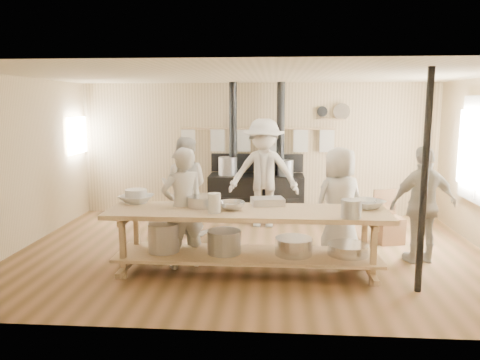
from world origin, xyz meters
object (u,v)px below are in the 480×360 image
object	(u,v)px
stove	(256,192)
cook_center	(339,203)
cook_by_window	(264,173)
prep_table	(247,235)
chair	(388,227)
cook_right	(423,205)
cook_left	(184,186)
cook_far_left	(183,208)
roasting_pan	(268,201)

from	to	relation	value
stove	cook_center	size ratio (longest dim) A/B	1.63
stove	cook_by_window	world-z (taller)	stove
prep_table	chair	world-z (taller)	prep_table
prep_table	cook_right	xyz separation A→B (m)	(2.41, 0.63, 0.30)
cook_left	cook_center	xyz separation A→B (m)	(2.43, -1.03, -0.03)
stove	chair	world-z (taller)	stove
cook_far_left	cook_by_window	world-z (taller)	cook_by_window
prep_table	cook_by_window	size ratio (longest dim) A/B	1.86
cook_left	cook_by_window	bearing A→B (deg)	-150.79
cook_center	chair	world-z (taller)	cook_center
prep_table	cook_far_left	size ratio (longest dim) A/B	2.20
stove	cook_center	world-z (taller)	stove
prep_table	cook_center	xyz separation A→B (m)	(1.28, 0.76, 0.28)
cook_far_left	cook_right	world-z (taller)	cook_right
cook_left	cook_far_left	bearing A→B (deg)	103.57
chair	cook_left	bearing A→B (deg)	162.13
cook_far_left	cook_left	distance (m)	1.62
stove	cook_center	bearing A→B (deg)	-60.48
roasting_pan	chair	bearing A→B (deg)	32.68
cook_right	chair	xyz separation A→B (m)	(-0.23, 0.93, -0.57)
cook_left	cook_right	size ratio (longest dim) A/B	1.01
chair	cook_far_left	bearing A→B (deg)	-169.73
stove	roasting_pan	world-z (taller)	stove
cook_right	roasting_pan	xyz separation A→B (m)	(-2.14, -0.30, 0.08)
roasting_pan	cook_left	bearing A→B (deg)	134.16
prep_table	roasting_pan	distance (m)	0.57
stove	chair	xyz separation A→B (m)	(2.17, -1.46, -0.27)
cook_far_left	chair	bearing A→B (deg)	172.15
stove	cook_center	distance (m)	2.61
cook_far_left	chair	distance (m)	3.38
prep_table	cook_by_window	bearing A→B (deg)	86.23
cook_by_window	cook_left	bearing A→B (deg)	-150.37
stove	cook_right	distance (m)	3.40
cook_far_left	cook_right	xyz separation A→B (m)	(3.27, 0.44, 0.00)
stove	prep_table	world-z (taller)	stove
prep_table	cook_far_left	distance (m)	0.94
cook_left	roasting_pan	size ratio (longest dim) A/B	3.87
cook_center	cook_by_window	size ratio (longest dim) A/B	0.82
cook_left	cook_center	distance (m)	2.64
prep_table	roasting_pan	bearing A→B (deg)	51.39
stove	cook_center	xyz separation A→B (m)	(1.28, -2.26, 0.28)
cook_center	cook_right	size ratio (longest dim) A/B	0.98
cook_left	cook_by_window	world-z (taller)	cook_by_window
cook_right	cook_by_window	size ratio (longest dim) A/B	0.84
prep_table	cook_far_left	xyz separation A→B (m)	(-0.87, 0.19, 0.30)
chair	roasting_pan	size ratio (longest dim) A/B	1.95
prep_table	cook_right	size ratio (longest dim) A/B	2.20
cook_center	prep_table	bearing A→B (deg)	6.53
cook_by_window	chair	bearing A→B (deg)	-19.39
cook_right	cook_by_window	bearing A→B (deg)	-51.26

